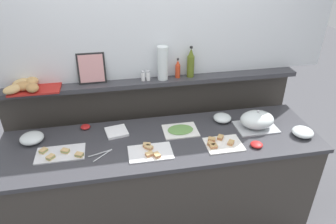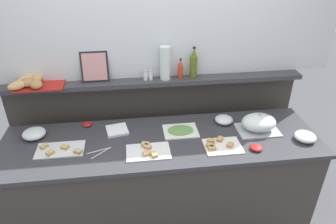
# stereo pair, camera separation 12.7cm
# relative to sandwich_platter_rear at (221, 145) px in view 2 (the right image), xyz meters

# --- Properties ---
(ground_plane) EXTENTS (12.00, 12.00, 0.00)m
(ground_plane) POSITION_rel_sandwich_platter_rear_xyz_m (-0.45, 0.75, -0.94)
(ground_plane) COLOR #4C4C51
(buffet_counter) EXTENTS (2.54, 0.73, 0.93)m
(buffet_counter) POSITION_rel_sandwich_platter_rear_xyz_m (-0.45, 0.15, -0.48)
(buffet_counter) COLOR #3D3833
(buffet_counter) RESTS_ON ground_plane
(back_ledge_unit) EXTENTS (2.65, 0.22, 1.25)m
(back_ledge_unit) POSITION_rel_sandwich_platter_rear_xyz_m (-0.45, 0.69, -0.28)
(back_ledge_unit) COLOR #3D3833
(back_ledge_unit) RESTS_ON ground_plane
(sandwich_platter_rear) EXTENTS (0.28, 0.22, 0.04)m
(sandwich_platter_rear) POSITION_rel_sandwich_platter_rear_xyz_m (0.00, 0.00, 0.00)
(sandwich_platter_rear) COLOR white
(sandwich_platter_rear) RESTS_ON buffet_counter
(sandwich_platter_side) EXTENTS (0.33, 0.21, 0.04)m
(sandwich_platter_side) POSITION_rel_sandwich_platter_rear_xyz_m (-0.56, -0.00, -0.00)
(sandwich_platter_side) COLOR white
(sandwich_platter_side) RESTS_ON buffet_counter
(sandwich_platter_front) EXTENTS (0.36, 0.20, 0.04)m
(sandwich_platter_front) POSITION_rel_sandwich_platter_rear_xyz_m (-1.22, 0.10, -0.00)
(sandwich_platter_front) COLOR silver
(sandwich_platter_front) RESTS_ON buffet_counter
(cold_cuts_platter) EXTENTS (0.28, 0.22, 0.02)m
(cold_cuts_platter) POSITION_rel_sandwich_platter_rear_xyz_m (-0.27, 0.25, -0.00)
(cold_cuts_platter) COLOR white
(cold_cuts_platter) RESTS_ON buffet_counter
(serving_cloche) EXTENTS (0.34, 0.24, 0.17)m
(serving_cloche) POSITION_rel_sandwich_platter_rear_xyz_m (0.37, 0.18, 0.06)
(serving_cloche) COLOR #B7BABF
(serving_cloche) RESTS_ON buffet_counter
(glass_bowl_large) EXTENTS (0.17, 0.17, 0.07)m
(glass_bowl_large) POSITION_rel_sandwich_platter_rear_xyz_m (0.69, -0.00, 0.02)
(glass_bowl_large) COLOR silver
(glass_bowl_large) RESTS_ON buffet_counter
(glass_bowl_medium) EXTENTS (0.16, 0.16, 0.06)m
(glass_bowl_medium) POSITION_rel_sandwich_platter_rear_xyz_m (0.12, 0.34, 0.02)
(glass_bowl_medium) COLOR silver
(glass_bowl_medium) RESTS_ON buffet_counter
(glass_bowl_small) EXTENTS (0.18, 0.18, 0.07)m
(glass_bowl_small) POSITION_rel_sandwich_platter_rear_xyz_m (-1.45, 0.32, 0.02)
(glass_bowl_small) COLOR silver
(glass_bowl_small) RESTS_ON buffet_counter
(condiment_bowl_red) EXTENTS (0.08, 0.08, 0.03)m
(condiment_bowl_red) POSITION_rel_sandwich_platter_rear_xyz_m (-1.05, 0.44, 0.00)
(condiment_bowl_red) COLOR red
(condiment_bowl_red) RESTS_ON buffet_counter
(condiment_bowl_dark) EXTENTS (0.10, 0.10, 0.03)m
(condiment_bowl_dark) POSITION_rel_sandwich_platter_rear_xyz_m (0.26, -0.07, 0.01)
(condiment_bowl_dark) COLOR red
(condiment_bowl_dark) RESTS_ON buffet_counter
(serving_tongs) EXTENTS (0.18, 0.13, 0.01)m
(serving_tongs) POSITION_rel_sandwich_platter_rear_xyz_m (-0.92, 0.05, -0.01)
(serving_tongs) COLOR #B7BABF
(serving_tongs) RESTS_ON buffet_counter
(napkin_stack) EXTENTS (0.20, 0.20, 0.02)m
(napkin_stack) POSITION_rel_sandwich_platter_rear_xyz_m (-0.80, 0.32, -0.00)
(napkin_stack) COLOR white
(napkin_stack) RESTS_ON buffet_counter
(hot_sauce_bottle) EXTENTS (0.04, 0.04, 0.18)m
(hot_sauce_bottle) POSITION_rel_sandwich_platter_rear_xyz_m (-0.22, 0.62, 0.39)
(hot_sauce_bottle) COLOR red
(hot_sauce_bottle) RESTS_ON back_ledge_unit
(olive_oil_bottle) EXTENTS (0.06, 0.06, 0.28)m
(olive_oil_bottle) POSITION_rel_sandwich_platter_rear_xyz_m (-0.11, 0.62, 0.43)
(olive_oil_bottle) COLOR #56661E
(olive_oil_bottle) RESTS_ON back_ledge_unit
(salt_shaker) EXTENTS (0.03, 0.03, 0.09)m
(salt_shaker) POSITION_rel_sandwich_platter_rear_xyz_m (-0.53, 0.61, 0.35)
(salt_shaker) COLOR white
(salt_shaker) RESTS_ON back_ledge_unit
(pepper_shaker) EXTENTS (0.03, 0.03, 0.09)m
(pepper_shaker) POSITION_rel_sandwich_platter_rear_xyz_m (-0.48, 0.61, 0.35)
(pepper_shaker) COLOR white
(pepper_shaker) RESTS_ON back_ledge_unit
(bread_basket) EXTENTS (0.44, 0.29, 0.08)m
(bread_basket) POSITION_rel_sandwich_platter_rear_xyz_m (-1.48, 0.60, 0.35)
(bread_basket) COLOR #B2231E
(bread_basket) RESTS_ON back_ledge_unit
(framed_picture) EXTENTS (0.23, 0.06, 0.26)m
(framed_picture) POSITION_rel_sandwich_platter_rear_xyz_m (-0.95, 0.65, 0.44)
(framed_picture) COLOR black
(framed_picture) RESTS_ON back_ledge_unit
(water_carafe) EXTENTS (0.09, 0.09, 0.29)m
(water_carafe) POSITION_rel_sandwich_platter_rear_xyz_m (-0.36, 0.61, 0.46)
(water_carafe) COLOR silver
(water_carafe) RESTS_ON back_ledge_unit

